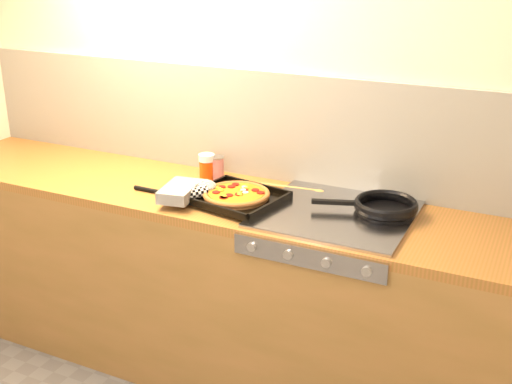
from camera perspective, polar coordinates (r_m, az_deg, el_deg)
The scene contains 9 objects.
room_shell at distance 2.94m, azimuth 0.86°, elevation 5.90°, with size 3.20×3.20×3.20m.
counter_run at distance 2.97m, azimuth -1.58°, elevation -8.60°, with size 3.20×0.62×0.90m.
stovetop at distance 2.61m, azimuth 7.13°, elevation -1.98°, with size 0.60×0.56×0.02m, color #A0A0A5.
pizza_on_tray at distance 2.71m, azimuth -3.10°, elevation -0.15°, with size 0.51×0.40×0.06m.
frying_pan at distance 2.63m, azimuth 11.34°, elevation -1.28°, with size 0.45×0.33×0.04m.
tomato_can at distance 2.99m, azimuth -3.58°, elevation 2.19°, with size 0.08×0.08×0.11m.
juice_glass at distance 2.98m, azimuth -4.40°, elevation 2.25°, with size 0.09×0.09×0.12m.
wooden_spoon at distance 2.85m, azimuth 3.85°, elevation 0.27°, with size 0.30×0.05×0.02m.
black_spatula at distance 2.83m, azimuth -8.30°, elevation -0.12°, with size 0.28×0.09×0.02m.
Camera 1 is at (1.19, -1.19, 1.92)m, focal length 45.00 mm.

